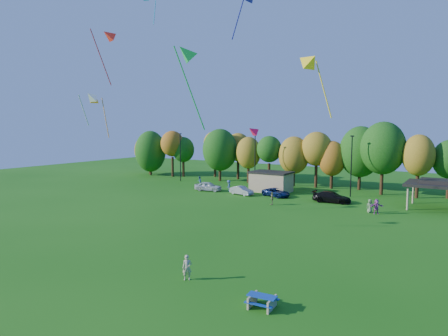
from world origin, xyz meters
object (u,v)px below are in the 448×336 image
Objects in this scene: kite_flyer at (187,268)px; car_c at (276,192)px; picnic_table at (262,301)px; car_b at (242,191)px; car_a at (208,186)px; car_d at (332,197)px.

car_c is (-8.62, 32.74, -0.24)m from kite_flyer.
car_b reaches higher than picnic_table.
picnic_table is at bearing -46.45° from kite_flyer.
car_a is 19.94m from car_d.
picnic_table is at bearing -173.99° from car_d.
picnic_table is 34.28m from car_d.
kite_flyer is 34.24m from car_b.
car_c is 0.87× the size of car_d.
car_b is (-13.74, 31.36, -0.21)m from kite_flyer.
car_a is 0.98× the size of car_c.
car_b is at bearing 76.43° from kite_flyer.
picnic_table is 1.04× the size of kite_flyer.
kite_flyer is at bearing -146.05° from car_c.
car_b is 0.77× the size of car_d.
car_a is at bearing 99.28° from car_b.
car_c is at bearing -98.69° from car_a.
kite_flyer reaches higher than picnic_table.
car_a is at bearing 88.05° from car_d.
car_c is 8.40m from car_d.
car_c is (-14.85, 33.75, 0.20)m from picnic_table.
kite_flyer is at bearing -144.45° from car_b.
car_c is at bearing 108.91° from picnic_table.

